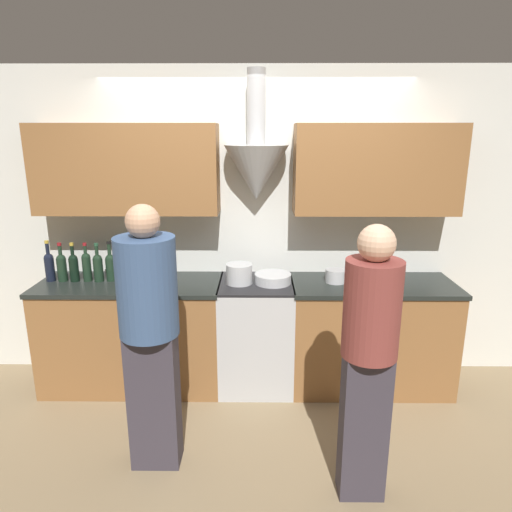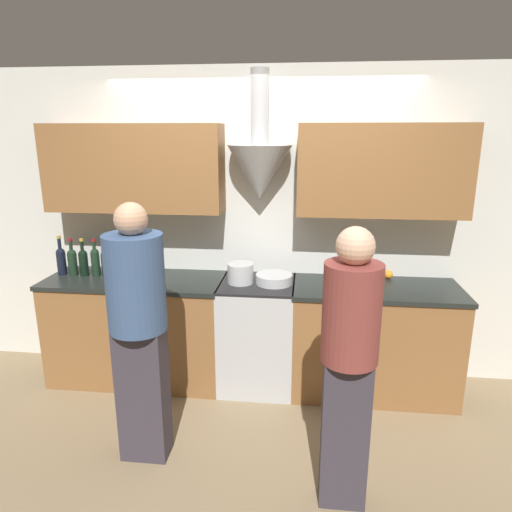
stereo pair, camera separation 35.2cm
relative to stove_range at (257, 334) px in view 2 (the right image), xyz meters
name	(u,v)px [view 2 (the right image)]	position (x,y,z in m)	size (l,w,h in m)	color
ground_plane	(252,406)	(0.00, -0.36, -0.46)	(12.00, 12.00, 0.00)	#847051
wall_back	(257,207)	(-0.03, 0.26, 1.02)	(8.40, 0.51, 2.60)	silver
counter_left	(139,328)	(-1.03, 0.00, 0.00)	(1.48, 0.62, 0.91)	brown
counter_right	(373,340)	(0.95, 0.00, 0.00)	(1.32, 0.62, 0.91)	brown
stove_range	(257,334)	(0.00, 0.00, 0.00)	(0.60, 0.60, 0.91)	#B7BABC
wine_bottle_0	(61,259)	(-1.68, 0.03, 0.58)	(0.08, 0.08, 0.34)	black
wine_bottle_1	(72,260)	(-1.58, 0.03, 0.58)	(0.08, 0.08, 0.32)	black
wine_bottle_2	(83,261)	(-1.48, 0.03, 0.58)	(0.07, 0.07, 0.32)	black
wine_bottle_3	(95,261)	(-1.38, 0.03, 0.58)	(0.07, 0.07, 0.32)	black
wine_bottle_4	(106,262)	(-1.28, 0.03, 0.58)	(0.08, 0.08, 0.32)	black
wine_bottle_5	(118,261)	(-1.19, 0.04, 0.58)	(0.08, 0.08, 0.33)	black
stock_pot	(240,273)	(-0.14, -0.02, 0.53)	(0.21, 0.21, 0.16)	#B7BABC
mixing_bowl	(274,279)	(0.14, -0.01, 0.49)	(0.29, 0.29, 0.08)	#B7BABC
orange_fruit	(388,274)	(1.07, 0.22, 0.49)	(0.07, 0.07, 0.07)	orange
saucepan	(338,278)	(0.64, 0.02, 0.50)	(0.17, 0.17, 0.11)	#B7BABC
chefs_knife	(368,286)	(0.88, 0.00, 0.45)	(0.25, 0.08, 0.01)	silver
person_foreground_left	(138,325)	(-0.63, -0.97, 0.48)	(0.36, 0.36, 1.69)	#38333D
person_foreground_right	(349,359)	(0.63, -1.23, 0.45)	(0.31, 0.31, 1.63)	#38333D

